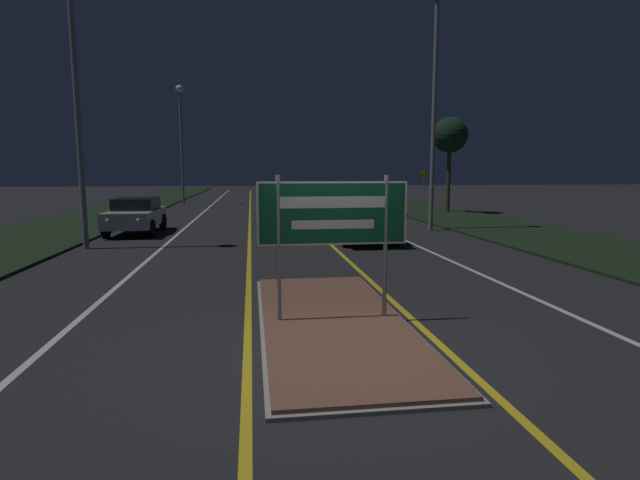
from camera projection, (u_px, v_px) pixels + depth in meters
name	position (u px, v px, depth m)	size (l,w,h in m)	color
ground_plane	(345.00, 347.00, 7.08)	(160.00, 160.00, 0.00)	#232326
median_island	(332.00, 321.00, 8.17)	(2.37, 6.28, 0.10)	#999993
verge_left	(89.00, 219.00, 25.42)	(5.00, 100.00, 0.08)	black
verge_right	(445.00, 215.00, 27.98)	(5.00, 100.00, 0.08)	black
centre_line_yellow_left	(250.00, 211.00, 31.43)	(0.12, 70.00, 0.01)	gold
centre_line_yellow_right	(293.00, 210.00, 31.80)	(0.12, 70.00, 0.01)	gold
lane_line_white_left	(204.00, 211.00, 31.04)	(0.12, 70.00, 0.01)	silver
lane_line_white_right	(337.00, 210.00, 32.18)	(0.12, 70.00, 0.01)	silver
edge_line_white_left	(154.00, 212.00, 30.64)	(0.10, 70.00, 0.01)	silver
edge_line_white_right	(382.00, 209.00, 32.58)	(0.10, 70.00, 0.01)	silver
highway_sign	(333.00, 218.00, 7.93)	(2.41, 0.07, 2.32)	gray
streetlight_left_near	(73.00, 40.00, 15.19)	(0.63, 0.63, 9.14)	gray
streetlight_left_far	(181.00, 126.00, 37.07)	(0.55, 0.55, 8.78)	gray
streetlight_right_near	(435.00, 73.00, 20.23)	(0.56, 0.56, 9.79)	gray
car_receding_0	(362.00, 219.00, 17.65)	(1.90, 4.35, 1.52)	silver
car_receding_1	(377.00, 201.00, 28.68)	(1.92, 4.26, 1.38)	navy
car_receding_2	(304.00, 195.00, 37.55)	(1.94, 4.80, 1.29)	silver
car_approaching_0	(136.00, 215.00, 19.96)	(1.86, 4.14, 1.41)	#B7B7BC
warning_sign	(424.00, 187.00, 28.83)	(0.60, 0.06, 2.53)	gray
roadside_palm_right	(450.00, 136.00, 29.17)	(2.06, 2.06, 5.54)	#4C3823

